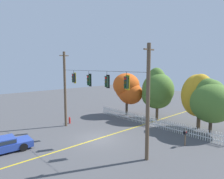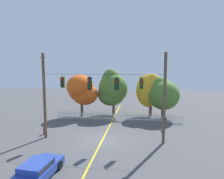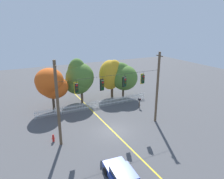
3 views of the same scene
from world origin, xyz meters
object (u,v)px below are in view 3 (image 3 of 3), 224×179
Objects in this scene: traffic_signal_westbound_side at (102,85)px; traffic_signal_southbound_primary at (143,79)px; autumn_maple_far_west at (123,76)px; autumn_maple_near_fence at (51,83)px; autumn_maple_mid at (79,78)px; traffic_signal_eastbound_side at (125,82)px; parked_car at (123,177)px; autumn_oak_far_east at (111,74)px; fire_hydrant at (53,138)px; roadside_mailbox at (139,100)px; traffic_signal_northbound_primary at (76,88)px.

traffic_signal_westbound_side and traffic_signal_southbound_primary have the same top height.
traffic_signal_westbound_side is 0.27× the size of autumn_maple_far_west.
autumn_maple_near_fence is at bearing -178.96° from autumn_maple_far_west.
autumn_maple_mid is (-4.20, 10.26, -1.89)m from traffic_signal_southbound_primary.
autumn_maple_far_west is at bearing 73.36° from traffic_signal_southbound_primary.
traffic_signal_westbound_side is 12.40m from autumn_maple_far_west.
traffic_signal_eastbound_side is at bearing -79.65° from autumn_maple_mid.
traffic_signal_eastbound_side is 9.95m from parked_car.
traffic_signal_westbound_side is 0.25× the size of autumn_oak_far_east.
traffic_signal_eastbound_side is at bearing -6.09° from fire_hydrant.
parked_car is 9.02m from fire_hydrant.
parked_car is (-4.30, -7.48, -4.96)m from traffic_signal_eastbound_side.
autumn_maple_mid is at bearing 140.53° from roadside_mailbox.
traffic_signal_southbound_primary is 10.08m from autumn_maple_far_west.
parked_car is at bearing -119.19° from autumn_maple_far_west.
autumn_oak_far_east reaches higher than autumn_maple_far_west.
traffic_signal_westbound_side reaches higher than roadside_mailbox.
roadside_mailbox is at bearing 15.99° from fire_hydrant.
autumn_oak_far_east is (8.84, 10.26, -1.88)m from traffic_signal_northbound_primary.
roadside_mailbox is at bearing -22.82° from autumn_maple_near_fence.
traffic_signal_westbound_side is 9.98m from roadside_mailbox.
autumn_oak_far_east is at bearing -0.07° from autumn_maple_mid.
autumn_maple_near_fence is 12.43m from roadside_mailbox.
autumn_maple_mid is at bearing 82.20° from parked_car.
autumn_maple_near_fence is 4.30× the size of roadside_mailbox.
traffic_signal_westbound_side is 1.11× the size of roadside_mailbox.
autumn_maple_mid is at bearing 112.25° from traffic_signal_southbound_primary.
parked_car is at bearing -131.57° from traffic_signal_southbound_primary.
autumn_oak_far_east is at bearing 66.22° from parked_car.
autumn_oak_far_east is at bearing 6.08° from autumn_maple_near_fence.
autumn_maple_far_west reaches higher than roadside_mailbox.
traffic_signal_northbound_primary is 9.44m from autumn_maple_near_fence.
traffic_signal_southbound_primary is 0.24× the size of autumn_oak_far_east.
fire_hydrant is at bearing 170.87° from traffic_signal_westbound_side.
parked_car is 5.55× the size of fire_hydrant.
autumn_oak_far_east is 15.10m from fire_hydrant.
traffic_signal_southbound_primary is 10.49m from autumn_oak_far_east.
fire_hydrant is (-3.49, 8.31, -0.21)m from parked_car.
traffic_signal_northbound_primary is at bearing -180.00° from traffic_signal_eastbound_side.
parked_car is at bearing -119.93° from traffic_signal_eastbound_side.
autumn_maple_far_west is at bearing 1.04° from autumn_maple_near_fence.
traffic_signal_southbound_primary is 0.32× the size of parked_car.
autumn_maple_near_fence is 1.04× the size of autumn_maple_far_west.
traffic_signal_westbound_side is 1.89× the size of fire_hydrant.
roadside_mailbox is at bearing 41.63° from traffic_signal_eastbound_side.
traffic_signal_eastbound_side reaches higher than roadside_mailbox.
traffic_signal_southbound_primary is at bearing -4.70° from fire_hydrant.
autumn_maple_mid reaches higher than traffic_signal_eastbound_side.
traffic_signal_westbound_side is at bearing -129.46° from autumn_maple_far_west.
traffic_signal_eastbound_side is at bearing -118.60° from autumn_maple_far_west.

